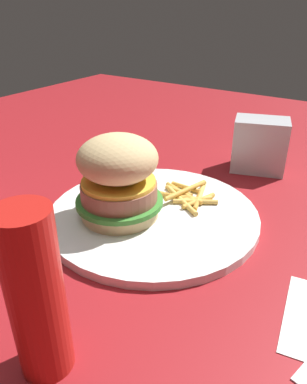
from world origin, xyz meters
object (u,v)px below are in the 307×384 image
object	(u,v)px
plate	(153,215)
ketchup_bottle	(36,296)
sandwich	(118,177)
napkin_dispenser	(259,145)
fries_pile	(187,196)

from	to	relation	value
plate	ketchup_bottle	world-z (taller)	ketchup_bottle
sandwich	plate	bearing A→B (deg)	44.43
sandwich	napkin_dispenser	distance (m)	0.29
ketchup_bottle	sandwich	bearing A→B (deg)	112.55
plate	napkin_dispenser	distance (m)	0.25
sandwich	fries_pile	size ratio (longest dim) A/B	1.17
napkin_dispenser	fries_pile	bearing A→B (deg)	-120.91
napkin_dispenser	ketchup_bottle	distance (m)	0.49
sandwich	fries_pile	xyz separation A→B (m)	(0.05, 0.09, -0.05)
sandwich	ketchup_bottle	xyz separation A→B (m)	(0.09, -0.21, 0.01)
ketchup_bottle	napkin_dispenser	bearing A→B (deg)	89.15
plate	ketchup_bottle	size ratio (longest dim) A/B	1.93
plate	fries_pile	distance (m)	0.06
plate	napkin_dispenser	xyz separation A→B (m)	(0.06, 0.24, 0.04)
napkin_dispenser	ketchup_bottle	world-z (taller)	ketchup_bottle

